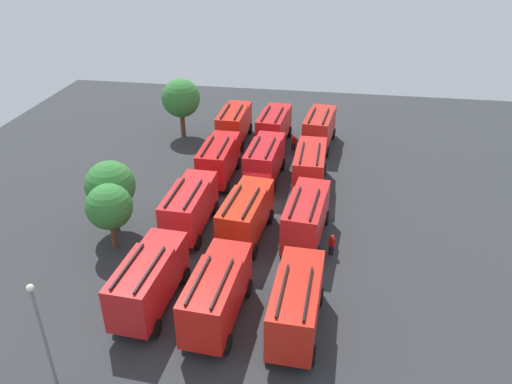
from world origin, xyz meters
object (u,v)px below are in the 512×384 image
(fire_truck_2, at_px, (310,165))
(firefighter_1, at_px, (294,142))
(firefighter_2, at_px, (328,124))
(tree_0, at_px, (109,207))
(fire_truck_4, at_px, (217,292))
(fire_truck_9, at_px, (190,206))
(fire_truck_5, at_px, (246,214))
(fire_truck_8, at_px, (149,279))
(fire_truck_6, at_px, (265,159))
(firefighter_0, at_px, (332,244))
(fire_truck_7, at_px, (274,126))
(traffic_cone_0, at_px, (263,202))
(fire_truck_3, at_px, (319,127))
(fire_truck_10, at_px, (219,159))
(tree_2, at_px, (181,98))
(lamppost, at_px, (42,329))
(fire_truck_1, at_px, (306,216))
(fire_truck_0, at_px, (297,302))
(tree_1, at_px, (110,186))
(fire_truck_11, at_px, (234,123))

(fire_truck_2, xyz_separation_m, firefighter_1, (7.75, 2.14, -1.25))
(firefighter_2, bearing_deg, tree_0, 87.27)
(fire_truck_4, relative_size, fire_truck_9, 1.01)
(fire_truck_5, xyz_separation_m, fire_truck_8, (-8.29, 4.42, 0.00))
(fire_truck_6, distance_m, firefighter_0, 12.29)
(fire_truck_5, relative_size, fire_truck_7, 1.01)
(fire_truck_8, bearing_deg, traffic_cone_0, -16.84)
(fire_truck_2, distance_m, fire_truck_4, 18.13)
(fire_truck_6, bearing_deg, fire_truck_3, -24.36)
(fire_truck_3, relative_size, fire_truck_4, 1.01)
(fire_truck_10, bearing_deg, tree_2, 33.57)
(fire_truck_6, distance_m, lamppost, 25.28)
(fire_truck_3, bearing_deg, fire_truck_7, 99.40)
(fire_truck_9, relative_size, firefighter_0, 4.48)
(fire_truck_4, bearing_deg, firefighter_1, -0.88)
(fire_truck_5, bearing_deg, fire_truck_9, 89.95)
(firefighter_1, distance_m, lamppost, 32.78)
(fire_truck_3, distance_m, fire_truck_5, 18.40)
(fire_truck_1, height_order, firefighter_2, fire_truck_1)
(fire_truck_0, xyz_separation_m, tree_1, (8.49, 14.58, 1.69))
(fire_truck_11, bearing_deg, lamppost, 175.23)
(tree_2, bearing_deg, fire_truck_2, -123.83)
(fire_truck_3, height_order, fire_truck_4, same)
(fire_truck_5, bearing_deg, fire_truck_8, 157.92)
(fire_truck_2, height_order, lamppost, lamppost)
(fire_truck_0, xyz_separation_m, fire_truck_7, (26.48, 4.74, 0.00))
(fire_truck_11, bearing_deg, fire_truck_2, -135.69)
(fire_truck_5, bearing_deg, fire_truck_2, -18.76)
(fire_truck_0, bearing_deg, tree_2, 30.62)
(fire_truck_8, bearing_deg, fire_truck_9, 3.36)
(tree_0, bearing_deg, fire_truck_8, -139.47)
(fire_truck_6, bearing_deg, tree_1, 137.58)
(fire_truck_3, xyz_separation_m, firefighter_1, (-1.28, 2.50, -1.25))
(fire_truck_3, relative_size, fire_truck_10, 1.03)
(fire_truck_3, height_order, fire_truck_9, same)
(fire_truck_10, bearing_deg, fire_truck_1, -134.30)
(fire_truck_8, xyz_separation_m, fire_truck_11, (25.95, 0.03, 0.00))
(fire_truck_11, distance_m, firefighter_1, 6.59)
(fire_truck_5, height_order, fire_truck_7, same)
(fire_truck_9, bearing_deg, fire_truck_10, -0.30)
(traffic_cone_0, bearing_deg, fire_truck_5, 174.23)
(fire_truck_0, distance_m, fire_truck_10, 19.75)
(fire_truck_4, xyz_separation_m, fire_truck_8, (0.52, 4.30, 0.00))
(firefighter_0, bearing_deg, fire_truck_11, 56.32)
(fire_truck_2, distance_m, lamppost, 26.23)
(fire_truck_6, xyz_separation_m, firefighter_0, (-10.46, -6.33, -1.25))
(tree_2, bearing_deg, fire_truck_7, -95.20)
(firefighter_1, bearing_deg, firefighter_2, 139.04)
(fire_truck_1, distance_m, firefighter_0, 2.78)
(fire_truck_11, distance_m, firefighter_0, 21.63)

